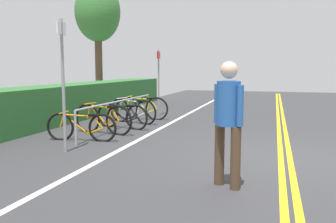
{
  "coord_description": "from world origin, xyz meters",
  "views": [
    {
      "loc": [
        -6.79,
        0.24,
        1.65
      ],
      "look_at": [
        1.21,
        2.61,
        0.63
      ],
      "focal_mm": 38.32,
      "sensor_mm": 36.0,
      "label": 1
    }
  ],
  "objects_px": {
    "bicycle_0": "(81,127)",
    "bicycle_2": "(122,116)",
    "bicycle_3": "(132,111)",
    "tree_mid": "(98,13)",
    "sign_post_far": "(159,76)",
    "pedestrian": "(228,115)",
    "bike_rack": "(120,107)",
    "bicycle_4": "(142,108)",
    "sign_post_near": "(63,74)",
    "bicycle_1": "(103,119)"
  },
  "relations": [
    {
      "from": "bicycle_3",
      "to": "tree_mid",
      "type": "relative_size",
      "value": 0.3
    },
    {
      "from": "sign_post_far",
      "to": "tree_mid",
      "type": "bearing_deg",
      "value": 48.29
    },
    {
      "from": "bicycle_2",
      "to": "sign_post_far",
      "type": "height_order",
      "value": "sign_post_far"
    },
    {
      "from": "bicycle_4",
      "to": "tree_mid",
      "type": "bearing_deg",
      "value": 39.42
    },
    {
      "from": "sign_post_near",
      "to": "tree_mid",
      "type": "relative_size",
      "value": 0.45
    },
    {
      "from": "bicycle_2",
      "to": "bicycle_3",
      "type": "bearing_deg",
      "value": 5.17
    },
    {
      "from": "bicycle_2",
      "to": "tree_mid",
      "type": "bearing_deg",
      "value": 31.69
    },
    {
      "from": "pedestrian",
      "to": "bicycle_2",
      "type": "bearing_deg",
      "value": 39.65
    },
    {
      "from": "bicycle_1",
      "to": "tree_mid",
      "type": "xyz_separation_m",
      "value": [
        7.57,
        4.0,
        3.84
      ]
    },
    {
      "from": "sign_post_near",
      "to": "bicycle_1",
      "type": "bearing_deg",
      "value": 5.58
    },
    {
      "from": "bicycle_0",
      "to": "bicycle_4",
      "type": "relative_size",
      "value": 0.94
    },
    {
      "from": "sign_post_far",
      "to": "bicycle_4",
      "type": "bearing_deg",
      "value": 169.28
    },
    {
      "from": "bicycle_4",
      "to": "pedestrian",
      "type": "height_order",
      "value": "pedestrian"
    },
    {
      "from": "bicycle_0",
      "to": "bicycle_2",
      "type": "relative_size",
      "value": 1.01
    },
    {
      "from": "bicycle_1",
      "to": "sign_post_far",
      "type": "bearing_deg",
      "value": -3.72
    },
    {
      "from": "bike_rack",
      "to": "bicycle_0",
      "type": "bearing_deg",
      "value": 176.41
    },
    {
      "from": "bicycle_1",
      "to": "tree_mid",
      "type": "relative_size",
      "value": 0.3
    },
    {
      "from": "sign_post_far",
      "to": "bicycle_3",
      "type": "bearing_deg",
      "value": 173.88
    },
    {
      "from": "tree_mid",
      "to": "bicycle_4",
      "type": "bearing_deg",
      "value": -140.58
    },
    {
      "from": "bike_rack",
      "to": "sign_post_far",
      "type": "bearing_deg",
      "value": -3.75
    },
    {
      "from": "sign_post_near",
      "to": "bicycle_2",
      "type": "bearing_deg",
      "value": 1.33
    },
    {
      "from": "bike_rack",
      "to": "bicycle_4",
      "type": "relative_size",
      "value": 2.64
    },
    {
      "from": "bicycle_0",
      "to": "sign_post_far",
      "type": "height_order",
      "value": "sign_post_far"
    },
    {
      "from": "bicycle_3",
      "to": "sign_post_near",
      "type": "bearing_deg",
      "value": -177.7
    },
    {
      "from": "bicycle_2",
      "to": "sign_post_far",
      "type": "distance_m",
      "value": 3.08
    },
    {
      "from": "bicycle_0",
      "to": "sign_post_far",
      "type": "distance_m",
      "value": 4.87
    },
    {
      "from": "sign_post_far",
      "to": "tree_mid",
      "type": "distance_m",
      "value": 6.36
    },
    {
      "from": "bicycle_1",
      "to": "bicycle_0",
      "type": "bearing_deg",
      "value": 176.44
    },
    {
      "from": "bicycle_4",
      "to": "tree_mid",
      "type": "relative_size",
      "value": 0.31
    },
    {
      "from": "bike_rack",
      "to": "sign_post_far",
      "type": "height_order",
      "value": "sign_post_far"
    },
    {
      "from": "sign_post_far",
      "to": "pedestrian",
      "type": "bearing_deg",
      "value": -154.91
    },
    {
      "from": "bicycle_0",
      "to": "bicycle_3",
      "type": "xyz_separation_m",
      "value": [
        2.83,
        -0.1,
        0.04
      ]
    },
    {
      "from": "bike_rack",
      "to": "bicycle_4",
      "type": "distance_m",
      "value": 1.76
    },
    {
      "from": "bicycle_4",
      "to": "sign_post_near",
      "type": "height_order",
      "value": "sign_post_near"
    },
    {
      "from": "bicycle_0",
      "to": "sign_post_near",
      "type": "relative_size",
      "value": 0.65
    },
    {
      "from": "bicycle_2",
      "to": "bicycle_4",
      "type": "relative_size",
      "value": 0.94
    },
    {
      "from": "sign_post_near",
      "to": "tree_mid",
      "type": "bearing_deg",
      "value": 23.63
    },
    {
      "from": "bike_rack",
      "to": "bicycle_2",
      "type": "relative_size",
      "value": 2.82
    },
    {
      "from": "bicycle_3",
      "to": "bicycle_4",
      "type": "distance_m",
      "value": 0.8
    },
    {
      "from": "bicycle_4",
      "to": "bicycle_1",
      "type": "bearing_deg",
      "value": 179.27
    },
    {
      "from": "bike_rack",
      "to": "bicycle_2",
      "type": "height_order",
      "value": "bike_rack"
    },
    {
      "from": "bicycle_1",
      "to": "bicycle_3",
      "type": "xyz_separation_m",
      "value": [
        1.87,
        -0.04,
        -0.01
      ]
    },
    {
      "from": "tree_mid",
      "to": "sign_post_near",
      "type": "bearing_deg",
      "value": -156.37
    },
    {
      "from": "bicycle_2",
      "to": "bicycle_4",
      "type": "distance_m",
      "value": 1.78
    },
    {
      "from": "bicycle_4",
      "to": "sign_post_far",
      "type": "height_order",
      "value": "sign_post_far"
    },
    {
      "from": "bike_rack",
      "to": "bicycle_4",
      "type": "height_order",
      "value": "bike_rack"
    },
    {
      "from": "sign_post_far",
      "to": "tree_mid",
      "type": "relative_size",
      "value": 0.4
    },
    {
      "from": "bicycle_4",
      "to": "bicycle_2",
      "type": "bearing_deg",
      "value": -176.92
    },
    {
      "from": "bicycle_3",
      "to": "tree_mid",
      "type": "bearing_deg",
      "value": 35.31
    },
    {
      "from": "bicycle_0",
      "to": "bicycle_2",
      "type": "xyz_separation_m",
      "value": [
        1.84,
        -0.19,
        0.02
      ]
    }
  ]
}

